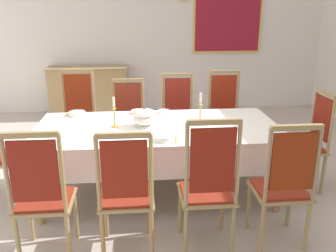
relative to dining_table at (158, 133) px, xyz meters
name	(u,v)px	position (x,y,z in m)	size (l,w,h in m)	color
ground	(159,200)	(0.00, -0.12, -0.72)	(6.83, 7.16, 0.04)	#B5A8A2
back_wall	(145,30)	(0.00, 3.50, 0.83)	(6.83, 0.08, 3.06)	silver
dining_table	(158,133)	(0.00, 0.00, 0.00)	(2.48, 1.17, 0.77)	#A08347
tablecloth	(158,133)	(0.00, 0.00, 0.00)	(2.50, 1.19, 0.32)	white
chair_south_a	(42,194)	(-0.96, -0.99, -0.13)	(0.44, 0.42, 1.12)	#A28458
chair_north_a	(79,117)	(-0.96, 1.00, -0.10)	(0.44, 0.42, 1.20)	#977B4D
chair_south_b	(126,191)	(-0.32, -0.99, -0.13)	(0.44, 0.42, 1.10)	#9D8552
chair_north_b	(129,119)	(-0.32, 0.99, -0.15)	(0.44, 0.42, 1.06)	#918650
chair_south_c	(208,185)	(0.34, -1.00, -0.11)	(0.44, 0.42, 1.18)	#98854C
chair_north_c	(178,116)	(0.34, 0.99, -0.13)	(0.44, 0.42, 1.12)	#967C59
chair_south_d	(283,184)	(0.96, -0.99, -0.13)	(0.44, 0.42, 1.12)	#988052
chair_north_d	(225,114)	(0.96, 0.99, -0.12)	(0.44, 0.42, 1.15)	#9C8656
chair_head_east	(308,140)	(1.65, 0.00, -0.14)	(0.42, 0.44, 1.10)	olive
soup_tureen	(145,117)	(-0.13, 0.00, 0.17)	(0.25, 0.25, 0.21)	white
candlestick_west	(114,115)	(-0.44, 0.00, 0.20)	(0.07, 0.07, 0.32)	gold
candlestick_east	(200,112)	(0.44, 0.00, 0.21)	(0.07, 0.07, 0.34)	gold
bowl_near_left	(163,138)	(0.02, -0.43, 0.10)	(0.18, 0.18, 0.05)	white
bowl_near_right	(77,113)	(-0.88, 0.47, 0.10)	(0.19, 0.19, 0.05)	white
bowl_far_left	(138,112)	(-0.20, 0.48, 0.10)	(0.17, 0.17, 0.04)	white
bowl_far_right	(164,111)	(0.10, 0.48, 0.09)	(0.14, 0.14, 0.03)	white
spoon_primary	(176,138)	(0.15, -0.40, 0.08)	(0.05, 0.18, 0.01)	gold
spoon_secondary	(67,115)	(-1.00, 0.49, 0.08)	(0.05, 0.18, 0.01)	gold
sideboard	(89,91)	(-1.09, 3.18, -0.25)	(1.44, 0.48, 0.90)	#987C51
framed_painting	(228,20)	(1.55, 3.43, 1.02)	(1.32, 0.05, 1.24)	#D1B251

